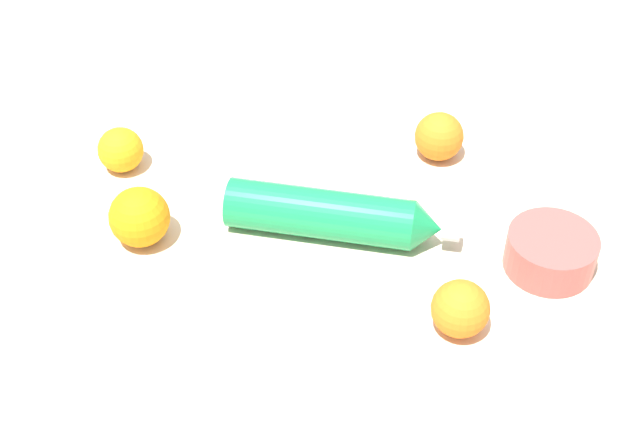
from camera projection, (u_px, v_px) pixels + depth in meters
ground_plane at (291, 224)px, 1.18m from camera, size 2.40×2.40×0.00m
water_bottle at (335, 216)px, 1.14m from camera, size 0.31×0.07×0.07m
orange_0 at (439, 136)px, 1.26m from camera, size 0.07×0.07×0.07m
orange_1 at (139, 217)px, 1.13m from camera, size 0.08×0.08×0.08m
orange_2 at (460, 309)px, 1.02m from camera, size 0.07×0.07×0.07m
orange_3 at (121, 150)px, 1.25m from camera, size 0.07×0.07×0.07m
ceramic_bowl at (551, 252)px, 1.10m from camera, size 0.11×0.11×0.05m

